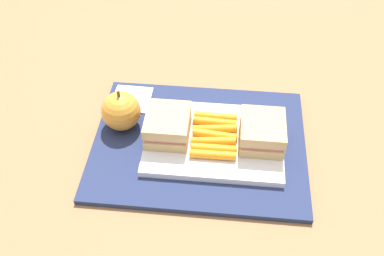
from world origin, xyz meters
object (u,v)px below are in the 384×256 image
sandwich_half_left (262,132)px  sandwich_half_right (168,125)px  carrot_sticks_bundle (214,135)px  apple (121,111)px  paper_napkin (132,99)px  food_tray (214,140)px

sandwich_half_left → sandwich_half_right: (0.16, 0.00, 0.00)m
carrot_sticks_bundle → apple: 0.17m
sandwich_half_left → paper_napkin: (0.24, -0.09, -0.03)m
carrot_sticks_bundle → apple: size_ratio=1.28×
sandwich_half_right → carrot_sticks_bundle: bearing=180.0°
apple → paper_napkin: 0.07m
sandwich_half_right → paper_napkin: bearing=-48.6°
paper_napkin → carrot_sticks_bundle: bearing=149.8°
food_tray → carrot_sticks_bundle: bearing=138.9°
sandwich_half_left → sandwich_half_right: size_ratio=1.00×
sandwich_half_right → carrot_sticks_bundle: sandwich_half_right is taller
food_tray → carrot_sticks_bundle: (-0.00, 0.00, 0.01)m
sandwich_half_left → carrot_sticks_bundle: (0.08, 0.00, -0.02)m
food_tray → carrot_sticks_bundle: size_ratio=2.27×
carrot_sticks_bundle → food_tray: bearing=-41.1°
carrot_sticks_bundle → apple: bearing=-9.3°
sandwich_half_left → carrot_sticks_bundle: 0.08m
sandwich_half_left → paper_napkin: 0.26m
food_tray → paper_napkin: size_ratio=3.29×
food_tray → sandwich_half_left: sandwich_half_left is taller
apple → sandwich_half_right: bearing=162.5°
carrot_sticks_bundle → paper_napkin: bearing=-30.2°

